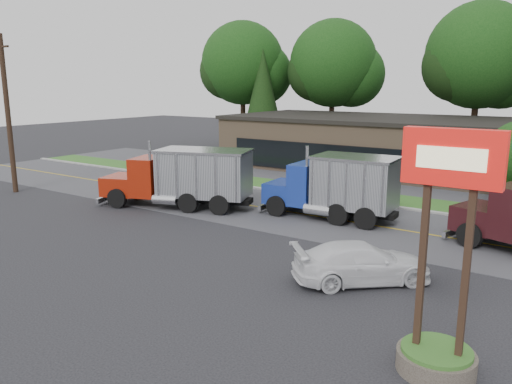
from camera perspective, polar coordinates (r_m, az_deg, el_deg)
ground at (r=20.46m, az=-8.14°, el=-7.67°), size 140.00×140.00×0.00m
road at (r=27.46m, az=4.56°, el=-2.42°), size 60.00×8.00×0.02m
center_line at (r=27.46m, az=4.56°, el=-2.42°), size 60.00×0.12×0.01m
curb at (r=31.09m, az=8.39°, el=-0.79°), size 60.00×0.30×0.12m
grass_verge at (r=32.68m, az=9.77°, el=-0.20°), size 60.00×3.40×0.03m
far_parking at (r=37.21m, az=12.97°, el=1.17°), size 60.00×7.00×0.02m
strip_mall at (r=41.94m, az=18.67°, el=4.82°), size 32.00×12.00×4.00m
utility_pole at (r=35.77m, az=-26.50°, el=8.01°), size 1.60×0.32×10.00m
bilo_sign at (r=12.89m, az=20.42°, el=-10.87°), size 2.20×1.90×5.95m
tree_far_a at (r=56.81m, az=-1.33°, el=14.06°), size 9.65×9.08×13.77m
tree_far_b at (r=53.46m, az=8.99°, el=13.85°), size 9.45×8.90×13.48m
tree_far_c at (r=49.13m, az=24.37°, el=13.51°), size 9.83×9.26×14.03m
evergreen_left at (r=52.87m, az=0.79°, el=11.00°), size 4.67×4.67×10.61m
dump_truck_red at (r=28.59m, az=-8.16°, el=1.78°), size 8.96×5.16×3.36m
dump_truck_blue at (r=26.18m, az=9.25°, el=0.77°), size 7.11×3.02×3.36m
rally_car at (r=18.27m, az=11.97°, el=-7.89°), size 4.94×4.85×1.43m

